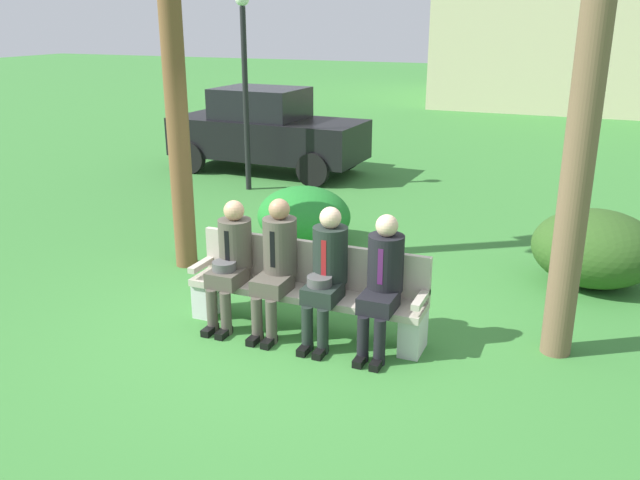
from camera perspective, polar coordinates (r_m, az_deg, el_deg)
ground_plane at (r=6.83m, az=-3.13°, el=-7.81°), size 80.00×80.00×0.00m
park_bench at (r=6.70m, az=-1.12°, el=-4.19°), size 2.44×0.44×0.90m
seated_man_leftmost at (r=6.82m, az=-7.62°, el=-1.45°), size 0.34×0.72×1.28m
seated_man_centerleft at (r=6.58m, az=-3.74°, el=-1.69°), size 0.34×0.72×1.35m
seated_man_centerright at (r=6.38m, az=0.56°, el=-2.50°), size 0.34×0.72×1.33m
seated_man_rightmost at (r=6.21m, az=5.37°, el=-3.20°), size 0.34×0.72×1.32m
shrub_near_bench at (r=9.21m, az=-1.39°, el=2.06°), size 1.31×1.20×0.82m
shrub_mid_lawn at (r=8.45m, az=22.46°, el=-0.64°), size 1.44×1.32×0.90m
parked_car_near at (r=13.64m, az=-4.62°, el=9.31°), size 3.95×1.81×1.68m
street_lamp at (r=12.05m, az=-6.46°, el=14.14°), size 0.24×0.24×3.43m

